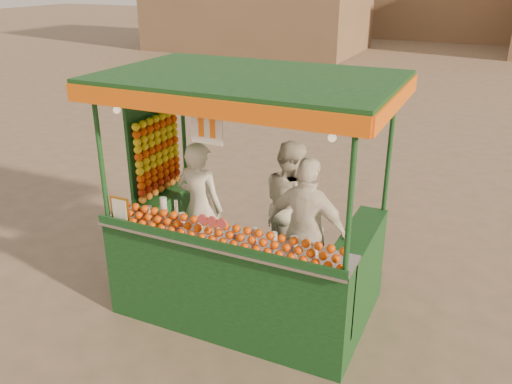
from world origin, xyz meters
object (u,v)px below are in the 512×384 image
at_px(vendor_right, 307,230).
at_px(juice_cart, 238,241).
at_px(vendor_middle, 291,204).
at_px(vendor_left, 200,207).

bearing_deg(vendor_right, juice_cart, 16.37).
xyz_separation_m(juice_cart, vendor_middle, (0.34, 0.73, 0.22)).
xyz_separation_m(juice_cart, vendor_right, (0.77, 0.12, 0.25)).
bearing_deg(juice_cart, vendor_middle, 64.80).
height_order(vendor_left, vendor_middle, vendor_left).
bearing_deg(vendor_middle, juice_cart, 111.59).
bearing_deg(vendor_left, vendor_middle, -146.99).
bearing_deg(vendor_middle, vendor_right, 171.75).
bearing_deg(vendor_right, vendor_left, 5.39).
distance_m(juice_cart, vendor_right, 0.82).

